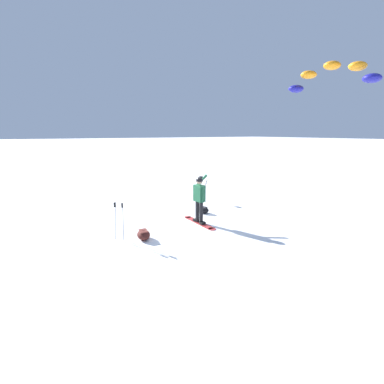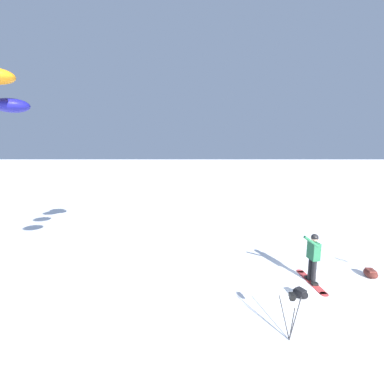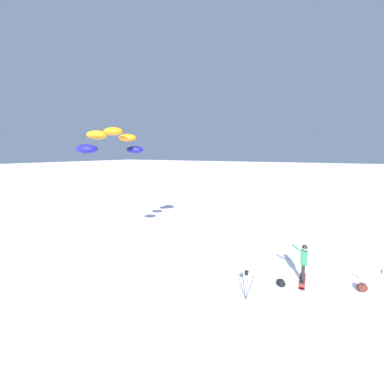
{
  "view_description": "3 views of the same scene",
  "coord_description": "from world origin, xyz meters",
  "views": [
    {
      "loc": [
        -4.32,
        -8.32,
        3.3
      ],
      "look_at": [
        0.48,
        -0.19,
        1.07
      ],
      "focal_mm": 23.53,
      "sensor_mm": 36.0,
      "label": 1
    },
    {
      "loc": [
        4.55,
        7.22,
        4.47
      ],
      "look_at": [
        4.58,
        0.26,
        3.35
      ],
      "focal_mm": 23.11,
      "sensor_mm": 36.0,
      "label": 2
    },
    {
      "loc": [
        -0.52,
        11.18,
        5.81
      ],
      "look_at": [
        5.56,
        0.36,
        3.89
      ],
      "focal_mm": 23.94,
      "sensor_mm": 36.0,
      "label": 3
    }
  ],
  "objects": [
    {
      "name": "gear_bag_large",
      "position": [
        -1.87,
        -1.14,
        0.16
      ],
      "size": [
        0.46,
        0.62,
        0.3
      ],
      "color": "#4C1E19",
      "rests_on": "ground_plane"
    },
    {
      "name": "ground_plane",
      "position": [
        0.0,
        0.0,
        0.0
      ],
      "size": [
        300.0,
        300.0,
        0.0
      ],
      "primitive_type": "plane",
      "color": "white"
    },
    {
      "name": "gear_bag_small",
      "position": [
        1.2,
        0.12,
        0.15
      ],
      "size": [
        0.56,
        0.61,
        0.27
      ],
      "color": "black",
      "rests_on": "ground_plane"
    },
    {
      "name": "snowboarder",
      "position": [
        0.44,
        -0.79,
        1.07
      ],
      "size": [
        0.66,
        0.55,
        1.77
      ],
      "color": "black",
      "rests_on": "ground_plane"
    },
    {
      "name": "snowboard",
      "position": [
        0.43,
        -0.79,
        0.02
      ],
      "size": [
        0.37,
        1.8,
        0.1
      ],
      "color": "#B23333",
      "rests_on": "ground_plane"
    },
    {
      "name": "camera_tripod",
      "position": [
        2.23,
        1.91,
        0.88
      ],
      "size": [
        0.54,
        0.52,
        1.21
      ],
      "color": "#262628",
      "rests_on": "ground_plane"
    }
  ]
}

